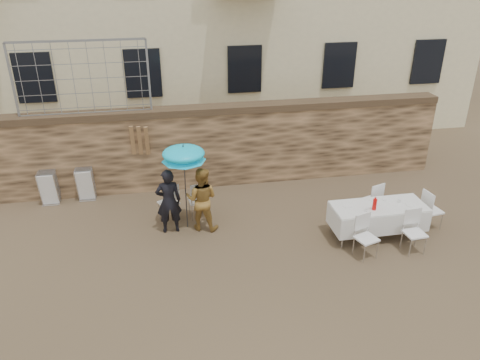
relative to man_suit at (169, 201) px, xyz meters
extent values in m
plane|color=brown|center=(1.16, -2.66, -0.78)|extent=(80.00, 80.00, 0.00)
cube|color=brown|center=(1.16, 2.34, 0.32)|extent=(13.00, 0.50, 2.20)
imported|color=black|center=(0.00, 0.00, 0.00)|extent=(0.59, 0.41, 1.57)
imported|color=gold|center=(0.75, 0.00, -0.02)|extent=(0.90, 0.80, 1.54)
cylinder|color=#3F3F44|center=(0.40, 0.10, 0.07)|extent=(0.03, 0.03, 1.71)
cone|color=#0ACAF4|center=(0.40, 0.10, 1.04)|extent=(0.99, 0.99, 0.22)
cube|color=white|center=(4.62, -1.04, -0.03)|extent=(2.10, 0.85, 0.05)
cylinder|color=silver|center=(3.67, -1.38, -0.41)|extent=(0.04, 0.04, 0.74)
cylinder|color=silver|center=(5.57, -1.38, -0.41)|extent=(0.04, 0.04, 0.74)
cylinder|color=silver|center=(3.67, -0.69, -0.41)|extent=(0.04, 0.04, 0.74)
cylinder|color=silver|center=(5.57, -0.69, -0.41)|extent=(0.04, 0.04, 0.74)
cylinder|color=red|center=(4.42, -1.19, 0.12)|extent=(0.09, 0.09, 0.26)
camera|label=1|loc=(-0.08, -9.46, 5.05)|focal=35.00mm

